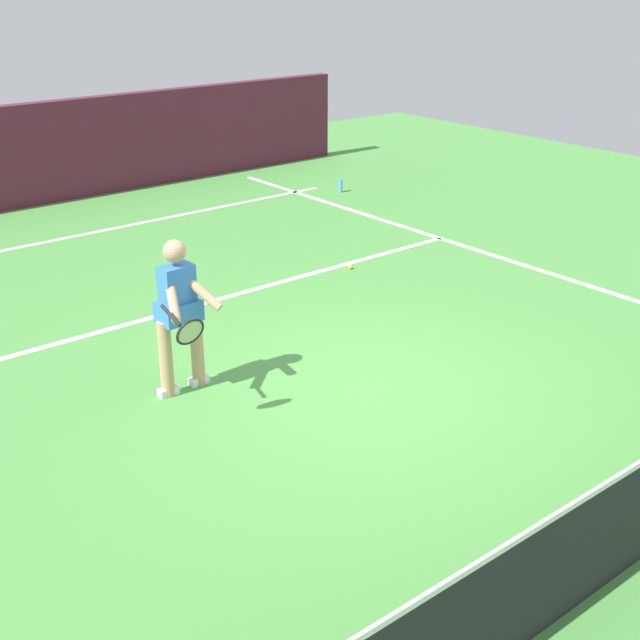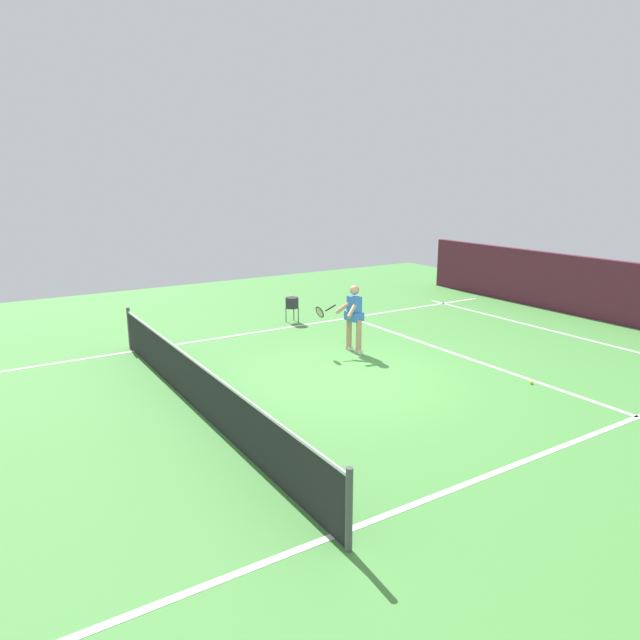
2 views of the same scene
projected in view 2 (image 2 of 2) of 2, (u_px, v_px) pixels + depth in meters
name	position (u px, v px, depth m)	size (l,w,h in m)	color
ground_plane	(350.00, 378.00, 11.39)	(23.67, 23.67, 0.00)	#4C9342
court_back_wall	(610.00, 291.00, 15.75)	(13.33, 0.24, 1.72)	#561E33
baseline_marking	(557.00, 332.00, 14.81)	(9.33, 0.10, 0.01)	white
service_line_marking	(456.00, 354.00, 12.93)	(8.33, 0.10, 0.01)	white
sideline_left_marking	(521.00, 463.00, 7.97)	(0.10, 16.21, 0.01)	white
sideline_right_marking	(258.00, 332.00, 14.81)	(0.10, 16.21, 0.01)	white
court_net	(198.00, 386.00, 9.64)	(9.01, 0.08, 0.98)	#4C4C51
tennis_player	(353.00, 316.00, 12.95)	(0.76, 0.95, 1.55)	tan
tennis_ball_near	(531.00, 382.00, 11.04)	(0.07, 0.07, 0.07)	#D1E533
ball_hopper	(292.00, 303.00, 15.74)	(0.36, 0.36, 0.74)	#333338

